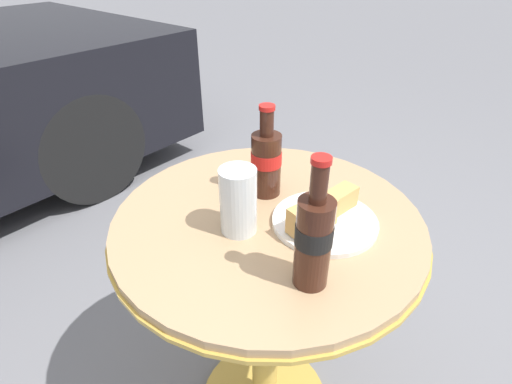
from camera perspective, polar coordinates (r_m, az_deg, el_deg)
The scene contains 5 objects.
bistro_table at distance 1.02m, azimuth 1.52°, elevation -11.87°, with size 0.71×0.71×0.74m.
cola_bottle_left at distance 0.94m, azimuth 1.47°, elevation 4.51°, with size 0.07×0.07×0.22m.
cola_bottle_right at distance 0.68m, azimuth 8.24°, elevation -6.52°, with size 0.07×0.07×0.25m.
drinking_glass at distance 0.82m, azimuth -2.53°, elevation -1.66°, with size 0.08×0.08×0.15m.
lunch_plate_near at distance 0.87m, azimuth 9.69°, elevation -3.48°, with size 0.23×0.23×0.07m.
Camera 1 is at (-0.57, -0.45, 1.27)m, focal length 28.00 mm.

